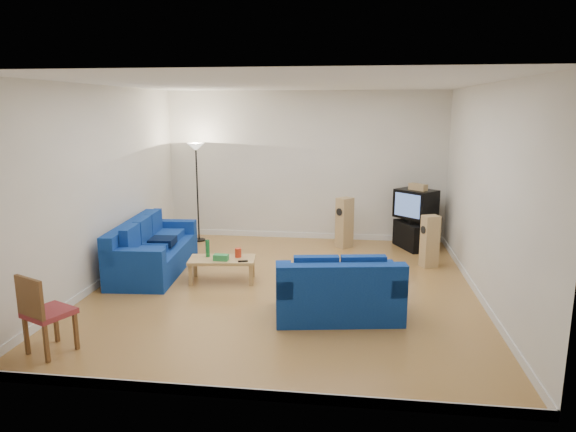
# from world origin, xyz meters

# --- Properties ---
(room) EXTENTS (6.01, 6.51, 3.21)m
(room) POSITION_xyz_m (0.00, 0.00, 1.54)
(room) COLOR olive
(room) RESTS_ON ground
(sofa_three_seat) EXTENTS (1.16, 2.37, 0.89)m
(sofa_three_seat) POSITION_xyz_m (-2.46, 0.55, 0.33)
(sofa_three_seat) COLOR navy
(sofa_three_seat) RESTS_ON ground
(sofa_loveseat) EXTENTS (1.84, 1.21, 0.86)m
(sofa_loveseat) POSITION_xyz_m (0.89, -1.07, 0.32)
(sofa_loveseat) COLOR navy
(sofa_loveseat) RESTS_ON ground
(coffee_table) EXTENTS (1.14, 0.68, 0.39)m
(coffee_table) POSITION_xyz_m (-1.08, 0.19, 0.34)
(coffee_table) COLOR tan
(coffee_table) RESTS_ON ground
(bottle) EXTENTS (0.07, 0.07, 0.29)m
(bottle) POSITION_xyz_m (-1.34, 0.26, 0.54)
(bottle) COLOR #197233
(bottle) RESTS_ON coffee_table
(tissue_box) EXTENTS (0.25, 0.14, 0.10)m
(tissue_box) POSITION_xyz_m (-1.07, 0.09, 0.44)
(tissue_box) COLOR green
(tissue_box) RESTS_ON coffee_table
(red_canister) EXTENTS (0.15, 0.15, 0.15)m
(red_canister) POSITION_xyz_m (-0.83, 0.30, 0.47)
(red_canister) COLOR red
(red_canister) RESTS_ON coffee_table
(remote) EXTENTS (0.16, 0.10, 0.02)m
(remote) POSITION_xyz_m (-0.70, 0.05, 0.40)
(remote) COLOR black
(remote) RESTS_ON coffee_table
(tv_stand) EXTENTS (0.80, 1.00, 0.54)m
(tv_stand) POSITION_xyz_m (2.31, 2.70, 0.27)
(tv_stand) COLOR black
(tv_stand) RESTS_ON ground
(av_receiver) EXTENTS (0.40, 0.46, 0.09)m
(av_receiver) POSITION_xyz_m (2.33, 2.75, 0.58)
(av_receiver) COLOR black
(av_receiver) RESTS_ON tv_stand
(television) EXTENTS (0.93, 0.92, 0.58)m
(television) POSITION_xyz_m (2.33, 2.75, 0.92)
(television) COLOR black
(television) RESTS_ON av_receiver
(centre_speaker) EXTENTS (0.37, 0.36, 0.13)m
(centre_speaker) POSITION_xyz_m (2.35, 2.69, 1.28)
(centre_speaker) COLOR tan
(centre_speaker) RESTS_ON television
(speaker_left) EXTENTS (0.39, 0.39, 1.04)m
(speaker_left) POSITION_xyz_m (0.89, 2.58, 0.52)
(speaker_left) COLOR tan
(speaker_left) RESTS_ON ground
(speaker_right) EXTENTS (0.35, 0.32, 0.95)m
(speaker_right) POSITION_xyz_m (2.45, 1.44, 0.48)
(speaker_right) COLOR tan
(speaker_right) RESTS_ON ground
(floor_lamp) EXTENTS (0.36, 0.36, 2.11)m
(floor_lamp) POSITION_xyz_m (-2.25, 2.70, 1.75)
(floor_lamp) COLOR black
(floor_lamp) RESTS_ON ground
(dining_chair) EXTENTS (0.63, 0.63, 0.99)m
(dining_chair) POSITION_xyz_m (-2.48, -2.60, 0.55)
(dining_chair) COLOR brown
(dining_chair) RESTS_ON ground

